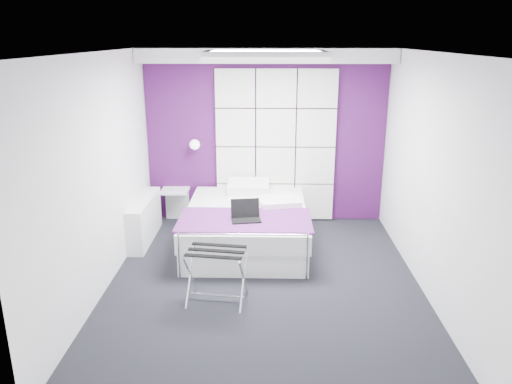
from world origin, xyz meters
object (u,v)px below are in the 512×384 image
Objects in this scene: bed at (246,225)px; luggage_rack at (217,276)px; laptop at (246,215)px; radiator at (144,219)px; nightstand at (175,191)px; wall_lamp at (195,144)px.

bed is 1.54m from luggage_rack.
laptop is (0.02, -0.50, 0.33)m from bed.
nightstand is (0.31, 0.72, 0.20)m from radiator.
laptop is at bearing -87.79° from bed.
bed reaches higher than radiator.
bed is at bearing -49.09° from wall_lamp.
laptop is at bearing 82.44° from luggage_rack.
radiator is 1.64m from laptop.
laptop reaches higher than nightstand.
luggage_rack is at bearing -70.07° from nightstand.
radiator is at bearing -113.45° from nightstand.
bed is 3.32× the size of luggage_rack.
laptop is at bearing -50.39° from nightstand.
wall_lamp is at bearing 49.90° from radiator.
bed is (1.44, -0.16, -0.00)m from radiator.
luggage_rack reaches higher than nightstand.
luggage_rack is at bearing -99.52° from bed.
bed is 4.90× the size of nightstand.
radiator reaches higher than nightstand.
nightstand is (-1.13, 0.88, 0.20)m from bed.
luggage_rack is at bearing -77.45° from wall_lamp.
bed is 5.63× the size of laptop.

